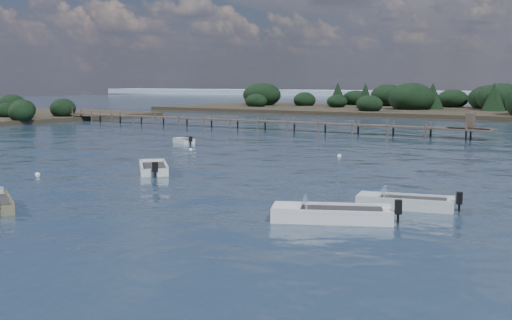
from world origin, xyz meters
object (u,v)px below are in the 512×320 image
Objects in this scene: dinghy_mid_white_b at (405,205)px; dinghy_mid_white_a at (331,217)px; dinghy_mid_grey at (153,170)px; jetty at (261,121)px; tender_far_grey at (184,142)px.

dinghy_mid_white_a is at bearing -110.38° from dinghy_mid_white_b.
dinghy_mid_grey is (-16.51, 6.87, 0.00)m from dinghy_mid_white_a.
jetty is at bearing 130.62° from dinghy_mid_white_b.
dinghy_mid_white_a is 17.88m from dinghy_mid_grey.
dinghy_mid_white_a is at bearing -40.10° from tender_far_grey.
dinghy_mid_white_b is 4.67m from dinghy_mid_white_a.
dinghy_mid_white_b reaches higher than tender_far_grey.
jetty reaches higher than dinghy_mid_white_b.
jetty is at bearing 126.25° from dinghy_mid_white_a.
dinghy_mid_grey is (11.14, -16.42, 0.03)m from tender_far_grey.
dinghy_mid_white_a is at bearing -22.59° from dinghy_mid_grey.
dinghy_mid_white_b is at bearing -32.86° from tender_far_grey.
dinghy_mid_grey is 0.07× the size of jetty.
dinghy_mid_white_a is 0.08× the size of jetty.
dinghy_mid_white_b is 0.90× the size of dinghy_mid_white_a.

